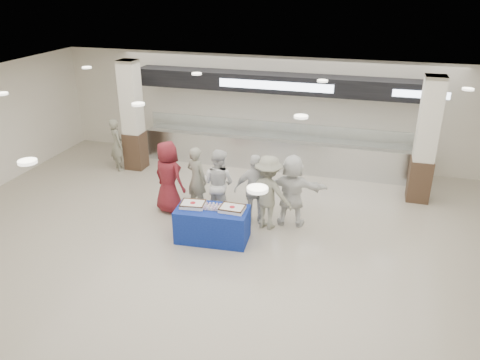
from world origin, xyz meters
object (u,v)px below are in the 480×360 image
(chef_tall, at_px, (219,183))
(chef_short, at_px, (256,190))
(sheet_cake_right, at_px, (232,208))
(civilian_maroon, at_px, (168,177))
(display_table, at_px, (212,224))
(soldier_b, at_px, (268,193))
(soldier_bg, at_px, (117,145))
(sheet_cake_left, at_px, (193,204))
(cupcake_tray, at_px, (212,207))
(civilian_white, at_px, (292,191))
(soldier_a, at_px, (197,179))

(chef_tall, xyz_separation_m, chef_short, (0.93, -0.09, -0.00))
(sheet_cake_right, height_order, civilian_maroon, civilian_maroon)
(display_table, bearing_deg, soldier_b, 36.76)
(display_table, relative_size, soldier_b, 0.89)
(sheet_cake_right, height_order, soldier_bg, soldier_bg)
(sheet_cake_left, xyz_separation_m, chef_short, (1.14, 1.01, 0.04))
(cupcake_tray, relative_size, chef_short, 0.24)
(civilian_maroon, bearing_deg, soldier_b, -160.68)
(chef_short, bearing_deg, civilian_maroon, -16.28)
(cupcake_tray, distance_m, civilian_maroon, 1.74)
(chef_tall, height_order, civilian_white, civilian_white)
(civilian_white, bearing_deg, soldier_a, -9.12)
(civilian_white, bearing_deg, civilian_maroon, -2.94)
(soldier_b, bearing_deg, civilian_white, -135.80)
(display_table, bearing_deg, soldier_a, 118.86)
(sheet_cake_right, xyz_separation_m, soldier_bg, (-4.46, 3.03, -0.02))
(display_table, height_order, civilian_maroon, civilian_maroon)
(cupcake_tray, height_order, chef_short, chef_short)
(sheet_cake_right, bearing_deg, cupcake_tray, -179.62)
(chef_tall, relative_size, civilian_white, 0.99)
(sheet_cake_right, bearing_deg, civilian_maroon, 152.84)
(sheet_cake_right, height_order, cupcake_tray, sheet_cake_right)
(cupcake_tray, height_order, chef_tall, chef_tall)
(sheet_cake_right, xyz_separation_m, chef_short, (0.27, 0.97, 0.04))
(display_table, relative_size, soldier_bg, 0.99)
(soldier_b, bearing_deg, sheet_cake_left, 44.61)
(display_table, height_order, soldier_b, soldier_b)
(sheet_cake_left, bearing_deg, chef_short, 41.53)
(civilian_maroon, distance_m, chef_short, 2.16)
(display_table, relative_size, cupcake_tray, 3.83)
(sheet_cake_left, xyz_separation_m, cupcake_tray, (0.43, 0.04, -0.02))
(chef_short, xyz_separation_m, soldier_b, (0.32, -0.13, 0.03))
(soldier_a, bearing_deg, soldier_b, -169.95)
(chef_tall, height_order, soldier_bg, chef_tall)
(cupcake_tray, xyz_separation_m, soldier_a, (-0.83, 1.26, 0.03))
(chef_tall, bearing_deg, soldier_a, -2.14)
(display_table, xyz_separation_m, civilian_white, (1.51, 1.17, 0.48))
(sheet_cake_left, height_order, soldier_a, soldier_a)
(civilian_white, bearing_deg, sheet_cake_left, 25.02)
(sheet_cake_right, distance_m, cupcake_tray, 0.45)
(soldier_a, bearing_deg, civilian_white, -160.57)
(sheet_cake_left, bearing_deg, civilian_white, 30.83)
(cupcake_tray, distance_m, soldier_b, 1.34)
(chef_short, relative_size, soldier_b, 0.97)
(display_table, height_order, chef_tall, chef_tall)
(sheet_cake_right, bearing_deg, sheet_cake_left, -177.07)
(cupcake_tray, distance_m, soldier_a, 1.51)
(chef_short, bearing_deg, soldier_b, 141.16)
(civilian_white, bearing_deg, display_table, 31.94)
(chef_short, bearing_deg, sheet_cake_right, 58.24)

